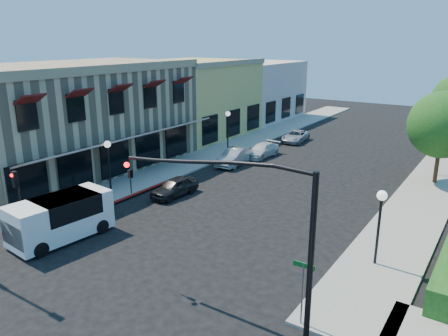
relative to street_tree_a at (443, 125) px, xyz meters
The scene contains 20 objects.
ground 24.06m from the street_tree_a, 111.80° to the right, with size 120.00×120.00×0.00m, color black.
sidewalk_left 18.71m from the street_tree_a, 164.10° to the left, with size 3.50×50.00×0.12m, color gray.
sidewalk_right 6.49m from the street_tree_a, 90.57° to the left, with size 3.50×50.00×0.12m, color gray.
curb_red_strip 21.45m from the street_tree_a, 138.28° to the right, with size 0.25×10.00×0.06m, color maroon.
corner_brick_building 26.63m from the street_tree_a, 155.60° to the right, with size 11.77×18.20×8.10m.
yellow_stucco_building 24.63m from the street_tree_a, behind, with size 10.00×12.00×7.60m, color #CCBA5B.
pink_stucco_building 29.10m from the street_tree_a, 146.64° to the left, with size 10.00×12.00×7.00m, color beige.
street_tree_a is the anchor object (origin of this frame).
signal_mast_arm 20.71m from the street_tree_a, 98.17° to the right, with size 8.01×0.39×6.00m.
secondary_signal 26.64m from the street_tree_a, 129.21° to the right, with size 0.28×0.42×3.32m.
street_name_sign 20.00m from the street_tree_a, 93.76° to the right, with size 0.80×0.06×2.50m.
lamppost_left_near 22.30m from the street_tree_a, 141.02° to the right, with size 0.44×0.44×3.57m.
lamppost_left_far 17.36m from the street_tree_a, behind, with size 0.44×0.44×3.57m.
lamppost_right_near 14.08m from the street_tree_a, 91.23° to the right, with size 0.44×0.44×3.57m.
lamppost_right_far 2.49m from the street_tree_a, 98.53° to the left, with size 0.44×0.44×3.57m.
white_van 24.81m from the street_tree_a, 125.50° to the right, with size 2.62×5.14×2.19m.
parked_car_a 18.46m from the street_tree_a, 138.69° to the right, with size 1.42×3.52×1.20m, color black.
parked_car_b 15.14m from the street_tree_a, 165.29° to the right, with size 1.39×3.98×1.31m, color #A0A2A5.
parked_car_c 14.08m from the street_tree_a, behind, with size 1.59×3.92×1.14m, color silver.
parked_car_d 15.53m from the street_tree_a, 154.28° to the left, with size 1.84×3.98×1.11m, color #B2B4B8.
Camera 1 is at (12.56, -10.33, 9.80)m, focal length 35.00 mm.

